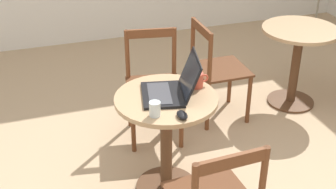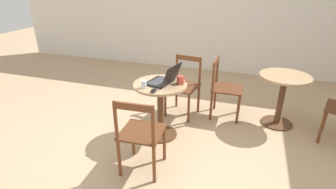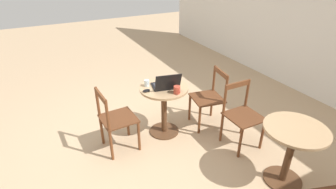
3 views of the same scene
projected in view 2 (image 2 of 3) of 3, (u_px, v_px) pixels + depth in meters
The scene contains 11 objects.
ground_plane at pixel (159, 151), 3.14m from camera, with size 16.00×16.00×0.00m, color tan.
wall_back at pixel (212, 7), 5.39m from camera, with size 9.40×0.06×2.70m.
cafe_table_near at pixel (160, 99), 3.26m from camera, with size 0.66×0.66×0.73m.
cafe_table_mid at pixel (283, 90), 3.53m from camera, with size 0.66×0.66×0.73m.
chair_near_front at pixel (140, 135), 2.66m from camera, with size 0.45×0.45×0.86m.
chair_near_back at pixel (184, 86), 3.85m from camera, with size 0.49×0.49×0.86m.
chair_mid_left at pixel (224, 88), 3.77m from camera, with size 0.43×0.43×0.86m.
laptop at pixel (163, 80), 3.15m from camera, with size 0.41×0.40×0.26m.
mouse at pixel (154, 90), 2.94m from camera, with size 0.06×0.10×0.03m.
mug at pixel (180, 80), 3.15m from camera, with size 0.13×0.09×0.10m.
drinking_glass at pixel (144, 84), 3.03m from camera, with size 0.07×0.07×0.09m.
Camera 2 is at (0.90, -2.43, 1.91)m, focal length 28.00 mm.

